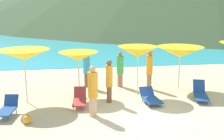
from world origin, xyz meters
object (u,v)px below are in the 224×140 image
(umbrella_3, at_px, (180,52))
(lounge_chair_3, at_px, (150,97))
(umbrella_1, at_px, (78,56))
(beachgoer_1, at_px, (109,80))
(beachgoer_3, at_px, (93,90))
(lounge_chair_1, at_px, (80,99))
(beachgoer_0, at_px, (149,68))
(umbrella_0, at_px, (24,55))
(beachgoer_2, at_px, (120,68))
(beachgoer_4, at_px, (87,69))
(lounge_chair_0, at_px, (200,93))
(beach_ball, at_px, (27,119))
(umbrella_2, at_px, (138,52))
(lounge_chair_4, at_px, (8,108))

(umbrella_3, bearing_deg, lounge_chair_3, -136.52)
(umbrella_1, xyz_separation_m, umbrella_3, (4.85, 0.34, 0.03))
(beachgoer_1, bearing_deg, beachgoer_3, -3.15)
(lounge_chair_1, relative_size, beachgoer_0, 0.72)
(umbrella_0, distance_m, beachgoer_2, 4.81)
(lounge_chair_1, xyz_separation_m, beachgoer_1, (1.25, 0.24, 0.70))
(beachgoer_3, bearing_deg, beachgoer_4, 71.42)
(lounge_chair_0, xyz_separation_m, beachgoer_2, (-3.15, 2.45, 0.68))
(lounge_chair_0, distance_m, beachgoer_0, 2.69)
(beachgoer_3, bearing_deg, beach_ball, 171.36)
(beachgoer_4, bearing_deg, umbrella_1, 135.82)
(umbrella_2, distance_m, umbrella_3, 2.30)
(umbrella_1, height_order, lounge_chair_4, umbrella_1)
(umbrella_3, bearing_deg, lounge_chair_0, -76.59)
(lounge_chair_0, bearing_deg, beach_ball, -149.24)
(umbrella_0, bearing_deg, umbrella_1, 16.79)
(lounge_chair_3, bearing_deg, beach_ball, -167.95)
(lounge_chair_4, xyz_separation_m, beachgoer_3, (3.14, -0.47, 0.70))
(umbrella_1, bearing_deg, beachgoer_3, -80.82)
(umbrella_1, bearing_deg, lounge_chair_0, -13.67)
(lounge_chair_1, xyz_separation_m, beachgoer_3, (0.45, -1.17, 0.72))
(lounge_chair_1, xyz_separation_m, beach_ball, (-1.87, -1.57, -0.13))
(umbrella_1, relative_size, beachgoer_2, 1.13)
(beachgoer_0, distance_m, beach_ball, 6.46)
(umbrella_2, bearing_deg, beachgoer_1, -146.90)
(lounge_chair_4, distance_m, beachgoer_4, 4.75)
(beachgoer_4, bearing_deg, umbrella_0, 100.88)
(beach_ball, bearing_deg, umbrella_0, 97.65)
(lounge_chair_0, relative_size, beachgoer_1, 0.95)
(beach_ball, bearing_deg, lounge_chair_4, 133.15)
(beachgoer_0, bearing_deg, lounge_chair_0, 72.54)
(beachgoer_1, bearing_deg, beachgoer_4, -136.58)
(umbrella_1, distance_m, umbrella_3, 4.86)
(umbrella_3, relative_size, beachgoer_0, 1.27)
(lounge_chair_1, bearing_deg, beachgoer_0, 34.10)
(lounge_chair_0, xyz_separation_m, beachgoer_1, (-4.02, 0.09, 0.73))
(lounge_chair_4, distance_m, beachgoer_3, 3.25)
(umbrella_3, height_order, lounge_chair_3, umbrella_3)
(lounge_chair_1, relative_size, beachgoer_3, 0.71)
(beachgoer_0, xyz_separation_m, beachgoer_1, (-2.21, -1.74, -0.03))
(umbrella_2, height_order, lounge_chair_3, umbrella_2)
(umbrella_0, distance_m, umbrella_1, 2.33)
(beachgoer_3, bearing_deg, umbrella_1, 80.78)
(umbrella_3, height_order, beachgoer_0, umbrella_3)
(umbrella_2, relative_size, lounge_chair_3, 1.59)
(umbrella_0, bearing_deg, beachgoer_4, 37.64)
(lounge_chair_0, distance_m, beachgoer_3, 5.05)
(umbrella_0, height_order, umbrella_3, umbrella_0)
(beachgoer_2, relative_size, beachgoer_3, 0.94)
(umbrella_1, relative_size, umbrella_3, 0.84)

